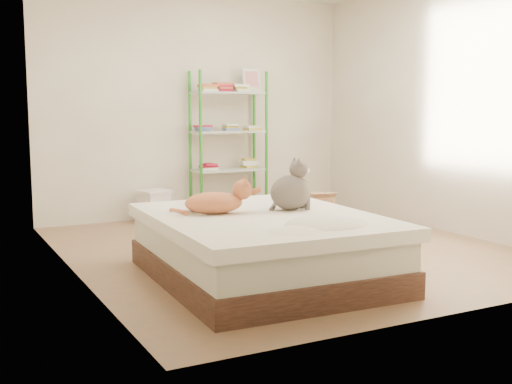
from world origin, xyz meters
TOP-DOWN VIEW (x-y plane):
  - room at (0.00, 0.00)m, footprint 3.81×4.21m
  - bed at (-0.68, -0.81)m, footprint 1.62×1.99m
  - orange_cat at (-0.99, -0.61)m, footprint 0.57×0.40m
  - grey_cat at (-0.38, -0.72)m, footprint 0.38×0.33m
  - shelf_unit at (0.31, 1.88)m, footprint 0.88×0.36m
  - cardboard_box at (0.74, 0.85)m, footprint 0.56×0.56m
  - white_bin at (-0.64, 1.85)m, footprint 0.39×0.37m

SIDE VIEW (x-z plane):
  - cardboard_box at x=0.74m, z-range -0.02..0.38m
  - white_bin at x=-0.64m, z-range 0.00..0.37m
  - bed at x=-0.68m, z-range 0.00..0.49m
  - orange_cat at x=-0.99m, z-range 0.49..0.70m
  - grey_cat at x=-0.38m, z-range 0.49..0.89m
  - shelf_unit at x=0.31m, z-range 0.02..1.76m
  - room at x=0.00m, z-range 0.00..2.61m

